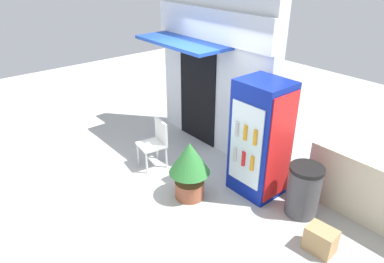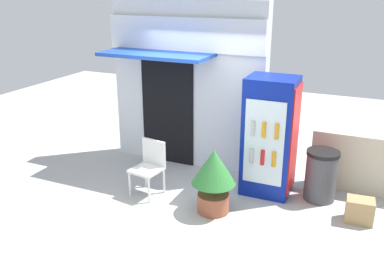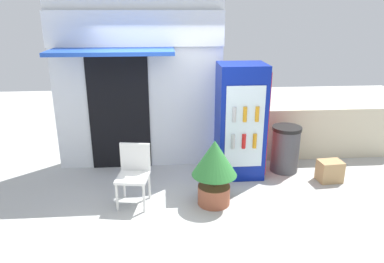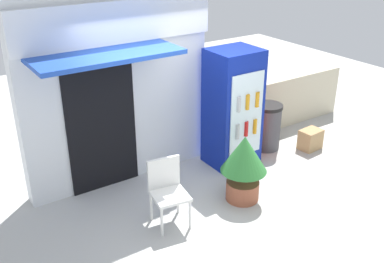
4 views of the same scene
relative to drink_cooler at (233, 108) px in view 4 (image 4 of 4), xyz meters
The scene contains 8 objects.
ground 1.75m from the drink_cooler, 140.28° to the right, with size 16.00×16.00×0.00m, color #B2B2AD.
storefront_building 1.91m from the drink_cooler, 161.72° to the left, with size 2.90×1.08×3.01m.
drink_cooler is the anchor object (origin of this frame).
plastic_chair 1.97m from the drink_cooler, 154.49° to the right, with size 0.51×0.51×0.88m.
potted_plant_near_shop 1.19m from the drink_cooler, 120.28° to the right, with size 0.66×0.66×0.99m.
trash_bin 1.00m from the drink_cooler, ahead, with size 0.51×0.51×0.82m.
stone_boundary_wall 2.03m from the drink_cooler, 17.97° to the left, with size 2.58×0.20×0.97m, color beige.
cardboard_box 1.70m from the drink_cooler, 15.34° to the right, with size 0.38×0.28×0.36m, color tan.
Camera 4 is at (-3.11, -4.21, 3.61)m, focal length 41.98 mm.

